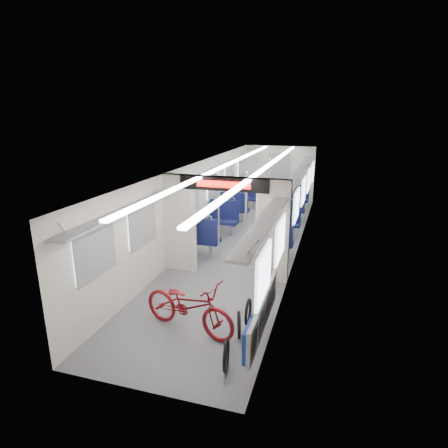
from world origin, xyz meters
name	(u,v)px	position (x,y,z in m)	size (l,w,h in m)	color
carriage	(244,196)	(0.00, -0.27, 1.50)	(12.00, 12.02, 2.31)	#515456
bicycle	(189,306)	(0.08, -4.43, 0.48)	(0.63, 1.81, 0.95)	maroon
flip_bench	(262,313)	(1.35, -4.48, 0.58)	(0.12, 2.15, 0.57)	gray
bike_hoop_a	(226,357)	(0.99, -5.25, 0.22)	(0.49, 0.49, 0.05)	black
bike_hoop_b	(239,326)	(0.96, -4.38, 0.21)	(0.46, 0.46, 0.05)	black
bike_hoop_c	(248,313)	(1.01, -3.95, 0.22)	(0.49, 0.49, 0.05)	black
seat_bay_near_left	(213,225)	(-0.94, -0.07, 0.57)	(0.96, 2.29, 1.17)	#0D133C
seat_bay_near_right	(280,227)	(0.93, 0.29, 0.56)	(0.94, 2.20, 1.14)	#0D133C
seat_bay_far_left	(242,199)	(-0.93, 3.31, 0.57)	(0.95, 2.28, 1.16)	#0D133C
seat_bay_far_right	(294,201)	(0.94, 3.69, 0.53)	(0.89, 1.98, 1.07)	#0D133C
stanchion_near_left	(219,220)	(-0.30, -1.52, 1.15)	(0.04, 0.04, 2.30)	silver
stanchion_near_right	(246,219)	(0.28, -1.18, 1.15)	(0.05, 0.05, 2.30)	silver
stanchion_far_left	(247,193)	(-0.39, 1.80, 1.15)	(0.04, 0.04, 2.30)	silver
stanchion_far_right	(269,196)	(0.36, 1.51, 1.15)	(0.04, 0.04, 2.30)	silver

